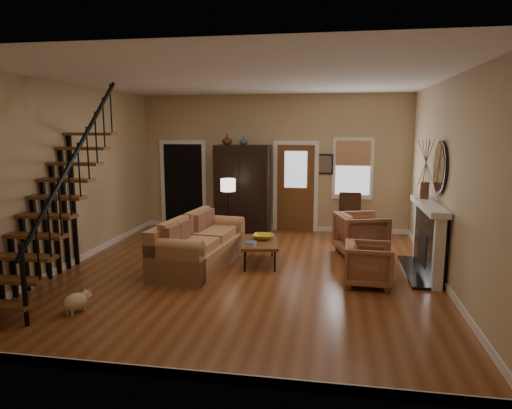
% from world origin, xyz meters
% --- Properties ---
extents(room, '(7.00, 7.33, 3.30)m').
position_xyz_m(room, '(-0.41, 1.76, 1.51)').
color(room, brown).
rests_on(room, ground).
extents(staircase, '(0.94, 2.80, 3.20)m').
position_xyz_m(staircase, '(-2.78, -1.30, 1.60)').
color(staircase, brown).
rests_on(staircase, ground).
extents(fireplace, '(0.33, 1.95, 2.30)m').
position_xyz_m(fireplace, '(3.13, 0.50, 0.74)').
color(fireplace, black).
rests_on(fireplace, ground).
extents(armoire, '(1.30, 0.60, 2.10)m').
position_xyz_m(armoire, '(-0.70, 3.15, 1.05)').
color(armoire, black).
rests_on(armoire, ground).
extents(vase_a, '(0.24, 0.24, 0.25)m').
position_xyz_m(vase_a, '(-1.05, 3.05, 2.22)').
color(vase_a, '#4C2619').
rests_on(vase_a, armoire).
extents(vase_b, '(0.20, 0.20, 0.21)m').
position_xyz_m(vase_b, '(-0.65, 3.05, 2.21)').
color(vase_b, '#334C60').
rests_on(vase_b, armoire).
extents(sofa, '(1.26, 2.40, 0.86)m').
position_xyz_m(sofa, '(-0.92, 0.24, 0.43)').
color(sofa, '#AF7A4F').
rests_on(sofa, ground).
extents(coffee_table, '(0.86, 1.23, 0.43)m').
position_xyz_m(coffee_table, '(0.13, 0.58, 0.22)').
color(coffee_table, brown).
rests_on(coffee_table, ground).
extents(bowl, '(0.39, 0.39, 0.09)m').
position_xyz_m(bowl, '(0.18, 0.73, 0.48)').
color(bowl, gold).
rests_on(bowl, coffee_table).
extents(books, '(0.21, 0.28, 0.05)m').
position_xyz_m(books, '(0.01, 0.28, 0.46)').
color(books, beige).
rests_on(books, coffee_table).
extents(armchair_left, '(0.78, 0.76, 0.69)m').
position_xyz_m(armchair_left, '(2.05, -0.28, 0.34)').
color(armchair_left, brown).
rests_on(armchair_left, ground).
extents(armchair_right, '(1.14, 1.12, 0.84)m').
position_xyz_m(armchair_right, '(2.03, 1.53, 0.42)').
color(armchair_right, brown).
rests_on(armchair_right, ground).
extents(floor_lamp, '(0.41, 0.41, 1.41)m').
position_xyz_m(floor_lamp, '(-0.80, 2.05, 0.71)').
color(floor_lamp, black).
rests_on(floor_lamp, ground).
extents(side_chair, '(0.54, 0.54, 1.02)m').
position_xyz_m(side_chair, '(1.85, 2.95, 0.51)').
color(side_chair, '#311B0F').
rests_on(side_chair, ground).
extents(dog, '(0.37, 0.45, 0.29)m').
position_xyz_m(dog, '(-1.98, -2.12, 0.14)').
color(dog, beige).
rests_on(dog, ground).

